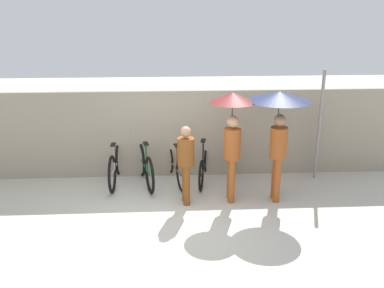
% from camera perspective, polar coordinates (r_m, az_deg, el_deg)
% --- Properties ---
extents(ground_plane, '(30.00, 30.00, 0.00)m').
position_cam_1_polar(ground_plane, '(7.71, -2.06, -10.13)').
color(ground_plane, beige).
extents(back_wall, '(11.19, 0.12, 1.90)m').
position_cam_1_polar(back_wall, '(9.30, -2.40, 1.37)').
color(back_wall, gray).
rests_on(back_wall, ground).
extents(parked_bicycle_0, '(0.44, 1.75, 0.99)m').
position_cam_1_polar(parked_bicycle_0, '(9.20, -10.14, -2.76)').
color(parked_bicycle_0, black).
rests_on(parked_bicycle_0, ground).
extents(parked_bicycle_1, '(0.56, 1.69, 1.04)m').
position_cam_1_polar(parked_bicycle_1, '(9.06, -6.28, -2.93)').
color(parked_bicycle_1, black).
rests_on(parked_bicycle_1, ground).
extents(parked_bicycle_2, '(0.55, 1.66, 0.98)m').
position_cam_1_polar(parked_bicycle_2, '(9.14, -2.33, -2.89)').
color(parked_bicycle_2, black).
rests_on(parked_bicycle_2, ground).
extents(parked_bicycle_3, '(0.50, 1.66, 1.03)m').
position_cam_1_polar(parked_bicycle_3, '(9.18, 1.60, -2.83)').
color(parked_bicycle_3, black).
rests_on(parked_bicycle_3, ground).
extents(parked_bicycle_4, '(0.57, 1.67, 0.99)m').
position_cam_1_polar(parked_bicycle_4, '(9.24, 5.48, -2.62)').
color(parked_bicycle_4, black).
rests_on(parked_bicycle_4, ground).
extents(pedestrian_leading, '(0.32, 0.32, 1.53)m').
position_cam_1_polar(pedestrian_leading, '(7.98, -0.82, -2.10)').
color(pedestrian_leading, brown).
rests_on(pedestrian_leading, ground).
extents(pedestrian_center, '(0.87, 0.87, 2.11)m').
position_cam_1_polar(pedestrian_center, '(7.97, 5.40, 3.07)').
color(pedestrian_center, '#9E4C1E').
rests_on(pedestrian_center, ground).
extents(pedestrian_trailing, '(1.14, 1.14, 2.12)m').
position_cam_1_polar(pedestrian_trailing, '(8.10, 11.53, 4.06)').
color(pedestrian_trailing, '#9E4C1E').
rests_on(pedestrian_trailing, ground).
extents(awning_pole, '(0.07, 0.07, 2.38)m').
position_cam_1_polar(awning_pole, '(9.44, 16.62, 2.36)').
color(awning_pole, gray).
rests_on(awning_pole, ground).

